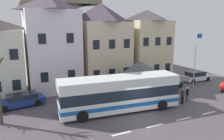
# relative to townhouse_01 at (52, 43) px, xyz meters

# --- Properties ---
(ground_plane) EXTENTS (40.00, 60.00, 0.07)m
(ground_plane) POSITION_rel_townhouse_01_xyz_m (5.34, -12.29, -5.69)
(ground_plane) COLOR #50474E
(townhouse_01) EXTENTS (5.96, 6.65, 11.31)m
(townhouse_01) POSITION_rel_townhouse_01_xyz_m (0.00, 0.00, 0.00)
(townhouse_01) COLOR white
(townhouse_01) RESTS_ON ground_plane
(townhouse_02) EXTENTS (6.16, 6.85, 10.66)m
(townhouse_02) POSITION_rel_townhouse_01_xyz_m (6.62, 0.10, -0.33)
(townhouse_02) COLOR beige
(townhouse_02) RESTS_ON ground_plane
(townhouse_03) EXTENTS (5.70, 5.57, 9.97)m
(townhouse_03) POSITION_rel_townhouse_01_xyz_m (13.44, -0.54, -0.67)
(townhouse_03) COLOR beige
(townhouse_03) RESTS_ON ground_plane
(hilltop_castle) EXTENTS (34.32, 34.32, 20.02)m
(hilltop_castle) POSITION_rel_townhouse_01_xyz_m (4.50, 20.79, 1.58)
(hilltop_castle) COLOR #706A54
(hilltop_castle) RESTS_ON ground_plane
(transit_bus) EXTENTS (11.39, 3.65, 3.25)m
(transit_bus) POSITION_rel_townhouse_01_xyz_m (4.22, -10.13, -4.01)
(transit_bus) COLOR white
(transit_bus) RESTS_ON ground_plane
(bus_shelter) EXTENTS (3.60, 3.60, 3.84)m
(bus_shelter) POSITION_rel_townhouse_01_xyz_m (8.73, -6.21, -2.55)
(bus_shelter) COLOR #473D33
(bus_shelter) RESTS_ON ground_plane
(parked_car_00) EXTENTS (3.92, 2.04, 1.35)m
(parked_car_00) POSITION_rel_townhouse_01_xyz_m (13.30, -5.91, -5.00)
(parked_car_00) COLOR #2F543C
(parked_car_00) RESTS_ON ground_plane
(parked_car_01) EXTENTS (4.79, 2.38, 1.27)m
(parked_car_01) POSITION_rel_townhouse_01_xyz_m (-4.13, -5.06, -5.02)
(parked_car_01) COLOR navy
(parked_car_01) RESTS_ON ground_plane
(parked_car_02) EXTENTS (4.28, 1.88, 1.38)m
(parked_car_02) POSITION_rel_townhouse_01_xyz_m (19.11, -5.00, -4.98)
(parked_car_02) COLOR white
(parked_car_02) RESTS_ON ground_plane
(pedestrian_00) EXTENTS (0.36, 0.35, 1.62)m
(pedestrian_00) POSITION_rel_townhouse_01_xyz_m (10.80, -11.24, -4.73)
(pedestrian_00) COLOR black
(pedestrian_00) RESTS_ON ground_plane
(pedestrian_01) EXTENTS (0.29, 0.37, 1.54)m
(pedestrian_01) POSITION_rel_townhouse_01_xyz_m (10.71, -8.85, -4.86)
(pedestrian_01) COLOR #2D2D38
(pedestrian_01) RESTS_ON ground_plane
(pedestrian_02) EXTENTS (0.32, 0.32, 1.55)m
(pedestrian_02) POSITION_rel_townhouse_01_xyz_m (11.70, -10.95, -4.76)
(pedestrian_02) COLOR #38332D
(pedestrian_02) RESTS_ON ground_plane
(pedestrian_03) EXTENTS (0.33, 0.33, 1.61)m
(pedestrian_03) POSITION_rel_townhouse_01_xyz_m (9.77, -8.50, -4.79)
(pedestrian_03) COLOR #38332D
(pedestrian_03) RESTS_ON ground_plane
(public_bench) EXTENTS (1.72, 0.48, 0.87)m
(public_bench) POSITION_rel_townhouse_01_xyz_m (7.46, -4.10, -5.18)
(public_bench) COLOR #33473D
(public_bench) RESTS_ON ground_plane
(flagpole) EXTENTS (0.95, 0.10, 6.86)m
(flagpole) POSITION_rel_townhouse_01_xyz_m (16.94, -6.72, -1.67)
(flagpole) COLOR silver
(flagpole) RESTS_ON ground_plane
(harbour_buoy) EXTENTS (1.00, 1.00, 1.25)m
(harbour_buoy) POSITION_rel_townhouse_01_xyz_m (17.98, -10.43, -4.96)
(harbour_buoy) COLOR black
(harbour_buoy) RESTS_ON ground_plane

